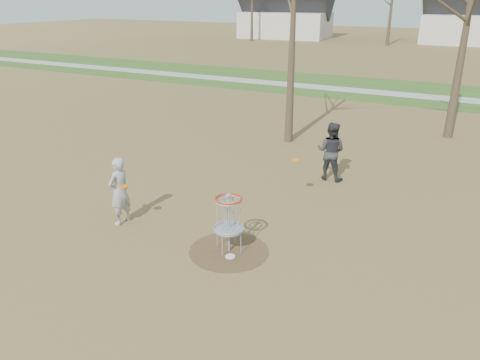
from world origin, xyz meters
name	(u,v)px	position (x,y,z in m)	size (l,w,h in m)	color
ground	(229,251)	(0.00, 0.00, 0.00)	(160.00, 160.00, 0.00)	brown
green_band	(398,91)	(0.00, 21.00, 0.01)	(160.00, 8.00, 0.01)	#2D5119
footpath	(395,94)	(0.00, 20.00, 0.01)	(160.00, 1.50, 0.01)	#9E9E99
dirt_circle	(229,251)	(0.00, 0.00, 0.01)	(1.80, 1.80, 0.01)	#47331E
player_standing	(119,191)	(-3.07, 0.01, 0.86)	(0.63, 0.41, 1.73)	#A7A7A7
player_throwing	(331,151)	(0.64, 5.32, 0.91)	(0.88, 0.69, 1.81)	#303035
disc_grounded	(230,256)	(0.15, -0.21, 0.02)	(0.22, 0.22, 0.02)	white
discs_in_play	(219,172)	(-1.16, 1.60, 1.17)	(3.32, 3.52, 0.17)	orange
disc_golf_basket	(229,215)	(0.00, 0.00, 0.91)	(0.64, 0.64, 1.35)	#9EA3AD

